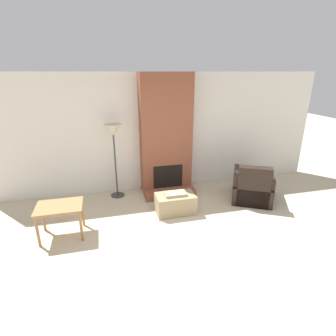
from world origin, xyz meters
TOP-DOWN VIEW (x-y plane):
  - ground_plane at (0.00, 0.00)m, footprint 24.00×24.00m
  - wall_back at (0.00, 2.97)m, footprint 7.54×0.06m
  - fireplace at (0.00, 2.73)m, footprint 1.12×0.76m
  - ottoman at (-0.09, 1.64)m, footprint 0.75×0.44m
  - armchair at (1.66, 1.78)m, footprint 1.17×1.25m
  - side_table at (-2.12, 1.36)m, footprint 0.73×0.54m
  - floor_lamp_left at (-1.13, 2.67)m, footprint 0.36×0.36m

SIDE VIEW (x-z plane):
  - ground_plane at x=0.00m, z-range 0.00..0.00m
  - ottoman at x=-0.09m, z-range -0.02..0.41m
  - armchair at x=1.66m, z-range -0.16..0.69m
  - side_table at x=-2.12m, z-range 0.20..0.77m
  - fireplace at x=0.00m, z-range -0.06..2.54m
  - wall_back at x=0.00m, z-range 0.00..2.60m
  - floor_lamp_left at x=-1.13m, z-range 0.58..2.18m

